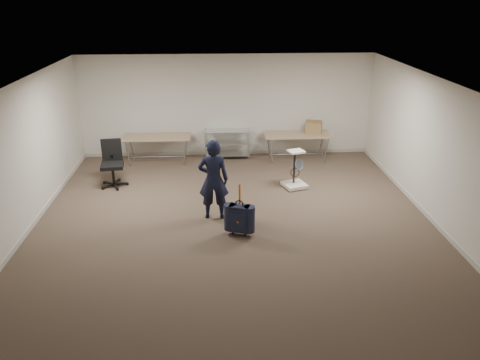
{
  "coord_description": "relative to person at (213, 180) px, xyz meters",
  "views": [
    {
      "loc": [
        -0.37,
        -8.18,
        4.37
      ],
      "look_at": [
        0.12,
        0.3,
        0.9
      ],
      "focal_mm": 35.0,
      "sensor_mm": 36.0,
      "label": 1
    }
  ],
  "objects": [
    {
      "name": "folding_table_right",
      "position": [
        2.3,
        3.44,
        -0.16
      ],
      "size": [
        1.8,
        0.75,
        0.73
      ],
      "color": "#947D5B",
      "rests_on": "ground"
    },
    {
      "name": "cardboard_box",
      "position": [
        2.75,
        3.53,
        0.06
      ],
      "size": [
        0.51,
        0.44,
        0.32
      ],
      "primitive_type": "cube",
      "rotation": [
        0.0,
        0.0,
        -0.3
      ],
      "color": "brown",
      "rests_on": "folding_table_right"
    },
    {
      "name": "room_shell",
      "position": [
        0.4,
        0.87,
        -0.79
      ],
      "size": [
        8.0,
        9.0,
        9.0
      ],
      "color": "silver",
      "rests_on": "ground"
    },
    {
      "name": "ground",
      "position": [
        0.4,
        -0.51,
        -0.84
      ],
      "size": [
        9.0,
        9.0,
        0.0
      ],
      "primitive_type": "plane",
      "color": "#413528",
      "rests_on": "ground"
    },
    {
      "name": "suitcase",
      "position": [
        0.48,
        -0.79,
        -0.48
      ],
      "size": [
        0.43,
        0.33,
        1.04
      ],
      "color": "black",
      "rests_on": "ground"
    },
    {
      "name": "wire_shelf",
      "position": [
        0.4,
        3.69,
        -0.4
      ],
      "size": [
        1.22,
        0.47,
        0.8
      ],
      "color": "silver",
      "rests_on": "ground"
    },
    {
      "name": "office_chair",
      "position": [
        -2.39,
        1.85,
        -0.5
      ],
      "size": [
        0.67,
        0.67,
        1.1
      ],
      "color": "black",
      "rests_on": "ground"
    },
    {
      "name": "equipment_cart",
      "position": [
        1.92,
        1.47,
        -0.59
      ],
      "size": [
        0.63,
        0.63,
        0.92
      ],
      "color": "beige",
      "rests_on": "ground"
    },
    {
      "name": "person",
      "position": [
        0.0,
        0.0,
        0.0
      ],
      "size": [
        0.63,
        0.43,
        1.67
      ],
      "primitive_type": "imported",
      "rotation": [
        0.0,
        0.0,
        3.09
      ],
      "color": "black",
      "rests_on": "ground"
    },
    {
      "name": "folding_table_left",
      "position": [
        -1.5,
        3.44,
        -0.16
      ],
      "size": [
        1.8,
        0.75,
        0.73
      ],
      "color": "#947D5B",
      "rests_on": "ground"
    }
  ]
}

